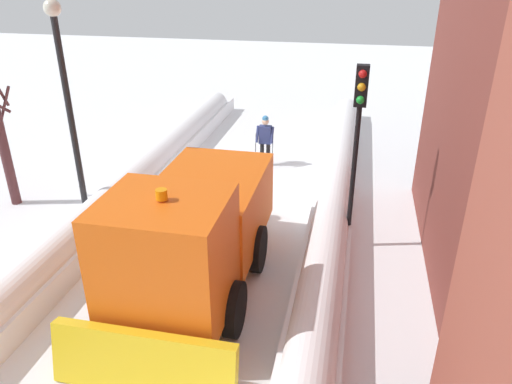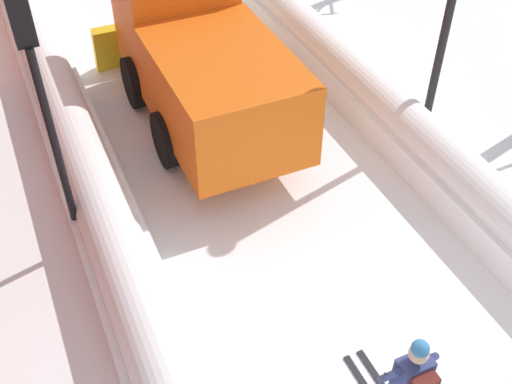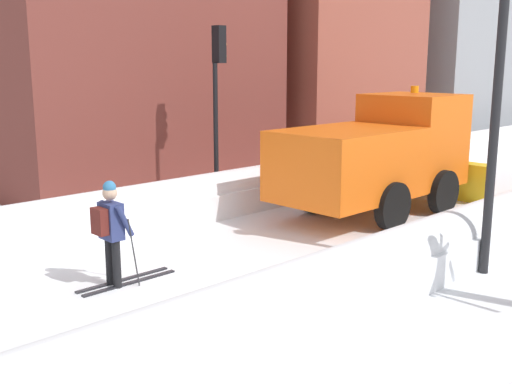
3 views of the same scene
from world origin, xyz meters
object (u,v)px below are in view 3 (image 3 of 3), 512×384
plow_truck (381,155)px  skier (111,229)px  traffic_light_pole (218,83)px  street_lamp (499,67)px

plow_truck → skier: 7.53m
traffic_light_pole → street_lamp: street_lamp is taller
skier → traffic_light_pole: size_ratio=0.39×
skier → street_lamp: (4.02, 5.14, 2.62)m
traffic_light_pole → skier: bearing=-58.4°
plow_truck → street_lamp: (3.93, -2.37, 2.15)m
plow_truck → traffic_light_pole: size_ratio=1.31×
skier → traffic_light_pole: traffic_light_pole is taller
plow_truck → street_lamp: bearing=-31.1°
plow_truck → street_lamp: street_lamp is taller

